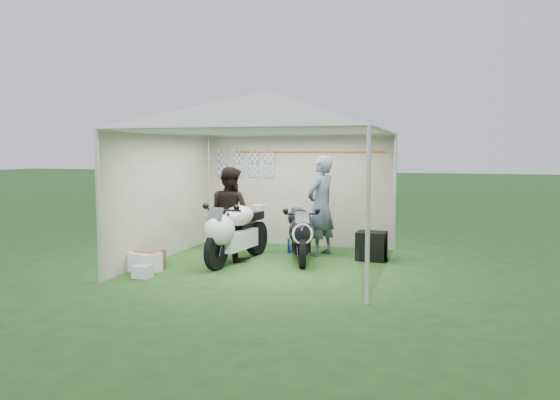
# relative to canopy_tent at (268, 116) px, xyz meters

# --- Properties ---
(ground) EXTENTS (80.00, 80.00, 0.00)m
(ground) POSITION_rel_canopy_tent_xyz_m (0.00, -0.03, -2.58)
(ground) COLOR #22471C
(ground) RESTS_ON ground
(canopy_tent) EXTENTS (5.66, 5.66, 3.00)m
(canopy_tent) POSITION_rel_canopy_tent_xyz_m (0.00, 0.00, 0.00)
(canopy_tent) COLOR silver
(canopy_tent) RESTS_ON ground
(motorcycle_white) EXTENTS (0.64, 2.12, 1.05)m
(motorcycle_white) POSITION_rel_canopy_tent_xyz_m (-0.58, -0.12, -1.99)
(motorcycle_white) COLOR black
(motorcycle_white) RESTS_ON ground
(motorcycle_black) EXTENTS (0.87, 1.89, 0.96)m
(motorcycle_black) POSITION_rel_canopy_tent_xyz_m (0.48, 0.36, -2.04)
(motorcycle_black) COLOR black
(motorcycle_black) RESTS_ON ground
(paddock_stand) EXTENTS (0.41, 0.33, 0.27)m
(paddock_stand) POSITION_rel_canopy_tent_xyz_m (0.20, 1.20, -2.44)
(paddock_stand) COLOR #0B24C4
(paddock_stand) RESTS_ON ground
(person_dark_jacket) EXTENTS (1.00, 0.90, 1.69)m
(person_dark_jacket) POSITION_rel_canopy_tent_xyz_m (-0.76, 0.12, -1.73)
(person_dark_jacket) COLOR black
(person_dark_jacket) RESTS_ON ground
(person_blue_jacket) EXTENTS (0.69, 0.81, 1.89)m
(person_blue_jacket) POSITION_rel_canopy_tent_xyz_m (0.71, 1.05, -1.63)
(person_blue_jacket) COLOR slate
(person_blue_jacket) RESTS_ON ground
(equipment_box) EXTENTS (0.54, 0.44, 0.52)m
(equipment_box) POSITION_rel_canopy_tent_xyz_m (1.70, 0.81, -2.31)
(equipment_box) COLOR black
(equipment_box) RESTS_ON ground
(crate_0) EXTENTS (0.57, 0.51, 0.32)m
(crate_0) POSITION_rel_canopy_tent_xyz_m (-1.75, -1.19, -2.42)
(crate_0) COLOR silver
(crate_0) RESTS_ON ground
(crate_1) EXTENTS (0.42, 0.42, 0.34)m
(crate_1) POSITION_rel_canopy_tent_xyz_m (-1.72, -1.05, -2.41)
(crate_1) COLOR brown
(crate_1) RESTS_ON ground
(crate_2) EXTENTS (0.26, 0.22, 0.19)m
(crate_2) POSITION_rel_canopy_tent_xyz_m (-1.55, -1.59, -2.48)
(crate_2) COLOR silver
(crate_2) RESTS_ON ground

